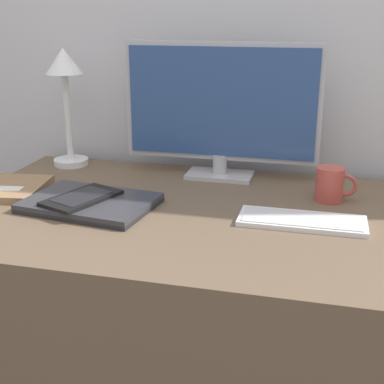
{
  "coord_description": "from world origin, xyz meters",
  "views": [
    {
      "loc": [
        0.2,
        -1.1,
        1.24
      ],
      "look_at": [
        -0.1,
        0.09,
        0.82
      ],
      "focal_mm": 50.0,
      "sensor_mm": 36.0,
      "label": 1
    }
  ],
  "objects_px": {
    "keyboard": "(302,221)",
    "desk_lamp": "(65,84)",
    "ereader": "(82,198)",
    "laptop": "(90,203)",
    "notebook": "(11,188)",
    "monitor": "(221,108)",
    "coffee_mug": "(331,184)"
  },
  "relations": [
    {
      "from": "keyboard",
      "to": "desk_lamp",
      "type": "height_order",
      "value": "desk_lamp"
    },
    {
      "from": "keyboard",
      "to": "ereader",
      "type": "xyz_separation_m",
      "value": [
        -0.55,
        -0.03,
        0.02
      ]
    },
    {
      "from": "laptop",
      "to": "ereader",
      "type": "bearing_deg",
      "value": -149.06
    },
    {
      "from": "laptop",
      "to": "notebook",
      "type": "bearing_deg",
      "value": 167.32
    },
    {
      "from": "keyboard",
      "to": "laptop",
      "type": "distance_m",
      "value": 0.53
    },
    {
      "from": "monitor",
      "to": "ereader",
      "type": "bearing_deg",
      "value": -129.65
    },
    {
      "from": "keyboard",
      "to": "desk_lamp",
      "type": "bearing_deg",
      "value": 156.51
    },
    {
      "from": "monitor",
      "to": "ereader",
      "type": "relative_size",
      "value": 2.59
    },
    {
      "from": "laptop",
      "to": "ereader",
      "type": "distance_m",
      "value": 0.03
    },
    {
      "from": "desk_lamp",
      "to": "notebook",
      "type": "distance_m",
      "value": 0.38
    },
    {
      "from": "desk_lamp",
      "to": "coffee_mug",
      "type": "xyz_separation_m",
      "value": [
        0.82,
        -0.15,
        -0.21
      ]
    },
    {
      "from": "monitor",
      "to": "keyboard",
      "type": "height_order",
      "value": "monitor"
    },
    {
      "from": "keyboard",
      "to": "notebook",
      "type": "height_order",
      "value": "notebook"
    },
    {
      "from": "ereader",
      "to": "desk_lamp",
      "type": "xyz_separation_m",
      "value": [
        -0.21,
        0.36,
        0.23
      ]
    },
    {
      "from": "keyboard",
      "to": "coffee_mug",
      "type": "relative_size",
      "value": 2.76
    },
    {
      "from": "desk_lamp",
      "to": "keyboard",
      "type": "bearing_deg",
      "value": -23.49
    },
    {
      "from": "laptop",
      "to": "desk_lamp",
      "type": "xyz_separation_m",
      "value": [
        -0.22,
        0.35,
        0.25
      ]
    },
    {
      "from": "desk_lamp",
      "to": "notebook",
      "type": "height_order",
      "value": "desk_lamp"
    },
    {
      "from": "desk_lamp",
      "to": "notebook",
      "type": "bearing_deg",
      "value": -97.5
    },
    {
      "from": "keyboard",
      "to": "coffee_mug",
      "type": "height_order",
      "value": "coffee_mug"
    },
    {
      "from": "laptop",
      "to": "coffee_mug",
      "type": "distance_m",
      "value": 0.63
    },
    {
      "from": "monitor",
      "to": "coffee_mug",
      "type": "bearing_deg",
      "value": -23.07
    },
    {
      "from": "keyboard",
      "to": "ereader",
      "type": "bearing_deg",
      "value": -176.77
    },
    {
      "from": "notebook",
      "to": "coffee_mug",
      "type": "bearing_deg",
      "value": 9.32
    },
    {
      "from": "monitor",
      "to": "ereader",
      "type": "xyz_separation_m",
      "value": [
        -0.29,
        -0.35,
        -0.18
      ]
    },
    {
      "from": "notebook",
      "to": "monitor",
      "type": "bearing_deg",
      "value": 27.55
    },
    {
      "from": "ereader",
      "to": "desk_lamp",
      "type": "bearing_deg",
      "value": 119.93
    },
    {
      "from": "notebook",
      "to": "coffee_mug",
      "type": "height_order",
      "value": "coffee_mug"
    },
    {
      "from": "laptop",
      "to": "desk_lamp",
      "type": "bearing_deg",
      "value": 122.73
    },
    {
      "from": "laptop",
      "to": "keyboard",
      "type": "bearing_deg",
      "value": 2.21
    },
    {
      "from": "monitor",
      "to": "coffee_mug",
      "type": "relative_size",
      "value": 5.32
    },
    {
      "from": "monitor",
      "to": "keyboard",
      "type": "relative_size",
      "value": 1.92
    }
  ]
}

